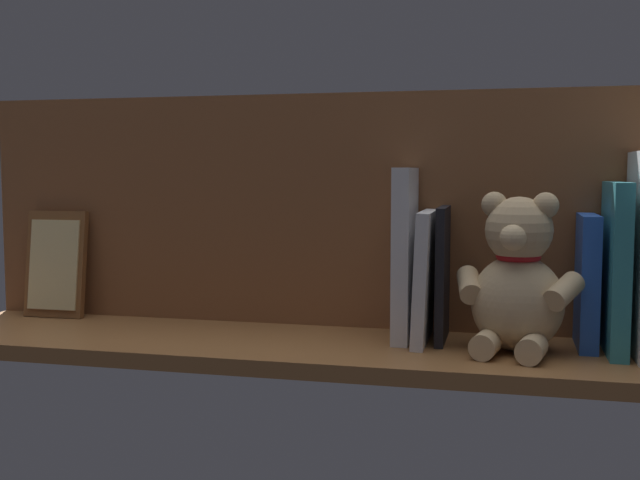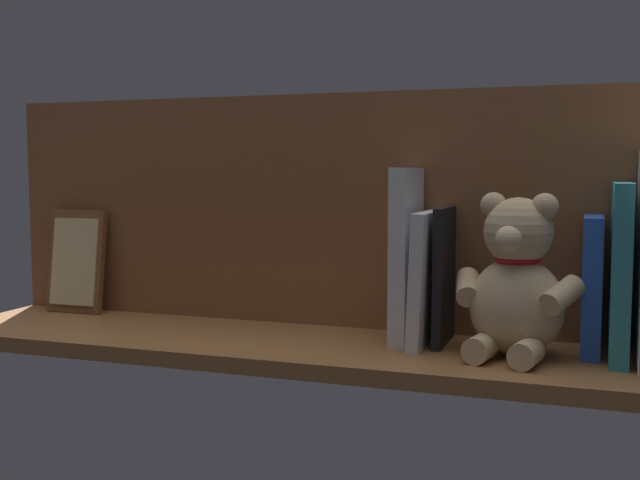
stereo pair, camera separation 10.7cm
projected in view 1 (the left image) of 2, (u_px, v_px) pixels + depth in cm
name	position (u px, v px, depth cm)	size (l,w,h in cm)	color
ground_plane	(320.00, 348.00, 108.46)	(115.28, 26.23, 2.20)	brown
shelf_back_panel	(337.00, 211.00, 117.30)	(115.28, 1.50, 35.37)	brown
book_1	(615.00, 268.00, 100.73)	(2.31, 14.21, 22.31)	teal
book_2	(587.00, 281.00, 103.35)	(2.43, 10.77, 17.95)	blue
teddy_bear	(517.00, 282.00, 100.86)	(16.73, 15.05, 21.02)	#D1B284
book_3	(443.00, 274.00, 107.58)	(1.20, 11.24, 18.80)	black
book_4	(425.00, 277.00, 106.87)	(1.74, 13.90, 18.24)	silver
book_5	(405.00, 254.00, 108.37)	(2.34, 11.67, 24.19)	silver
picture_frame_leaning	(56.00, 264.00, 125.71)	(10.29, 3.83, 17.33)	brown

